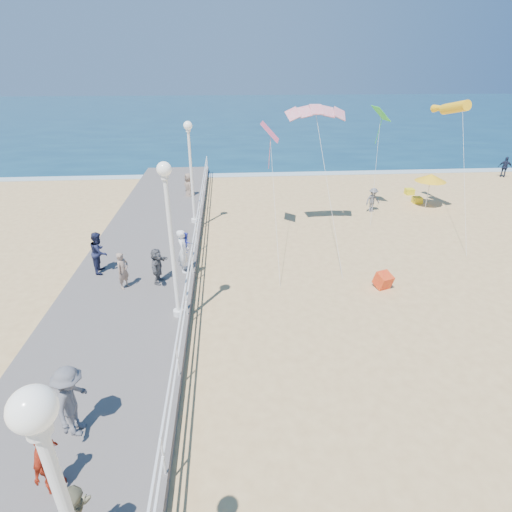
{
  "coord_description": "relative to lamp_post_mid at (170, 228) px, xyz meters",
  "views": [
    {
      "loc": [
        -3.55,
        -11.76,
        8.29
      ],
      "look_at": [
        -2.5,
        2.0,
        1.6
      ],
      "focal_mm": 28.0,
      "sensor_mm": 36.0,
      "label": 1
    }
  ],
  "objects": [
    {
      "name": "woman_holding_toddler",
      "position": [
        -0.05,
        3.25,
        -2.33
      ],
      "size": [
        0.5,
        0.71,
        1.86
      ],
      "primitive_type": "imported",
      "rotation": [
        0.0,
        0.0,
        1.48
      ],
      "color": "white",
      "rests_on": "boardwalk"
    },
    {
      "name": "surf_line",
      "position": [
        5.35,
        20.5,
        -3.63
      ],
      "size": [
        160.0,
        1.2,
        0.04
      ],
      "primitive_type": "cube",
      "color": "silver",
      "rests_on": "ground"
    },
    {
      "name": "beach_chair_left",
      "position": [
        14.24,
        12.45,
        -3.46
      ],
      "size": [
        0.55,
        0.55,
        0.4
      ],
      "primitive_type": "cube",
      "color": "yellow",
      "rests_on": "ground"
    },
    {
      "name": "spectator_6",
      "position": [
        -2.25,
        2.06,
        -2.52
      ],
      "size": [
        0.58,
        0.64,
        1.48
      ],
      "primitive_type": "imported",
      "rotation": [
        0.0,
        0.0,
        1.04
      ],
      "color": "gray",
      "rests_on": "boardwalk"
    },
    {
      "name": "box_kite",
      "position": [
        8.01,
        1.9,
        -3.36
      ],
      "size": [
        0.76,
        0.85,
        0.74
      ],
      "primitive_type": "cube",
      "rotation": [
        0.31,
        0.0,
        0.35
      ],
      "color": "red",
      "rests_on": "ground"
    },
    {
      "name": "spectator_3",
      "position": [
        -1.92,
        -6.15,
        -2.49
      ],
      "size": [
        0.4,
        0.91,
        1.55
      ],
      "primitive_type": "imported",
      "rotation": [
        0.0,
        0.0,
        1.55
      ],
      "color": "red",
      "rests_on": "boardwalk"
    },
    {
      "name": "boardwalk",
      "position": [
        -2.15,
        0.0,
        -3.46
      ],
      "size": [
        5.0,
        44.0,
        0.4
      ],
      "primitive_type": "cube",
      "color": "slate",
      "rests_on": "ground"
    },
    {
      "name": "beach_walker_c",
      "position": [
        -0.64,
        13.93,
        -2.72
      ],
      "size": [
        0.87,
        1.07,
        1.89
      ],
      "primitive_type": "imported",
      "rotation": [
        0.0,
        0.0,
        -1.24
      ],
      "color": "#816A59",
      "rests_on": "ground"
    },
    {
      "name": "ocean",
      "position": [
        5.35,
        65.0,
        -3.65
      ],
      "size": [
        160.0,
        90.0,
        0.05
      ],
      "primitive_type": "cube",
      "color": "#0C304A",
      "rests_on": "ground"
    },
    {
      "name": "spectator_2",
      "position": [
        -1.88,
        -4.72,
        -2.33
      ],
      "size": [
        0.76,
        1.24,
        1.87
      ],
      "primitive_type": "imported",
      "rotation": [
        0.0,
        0.0,
        1.51
      ],
      "color": "#56565B",
      "rests_on": "boardwalk"
    },
    {
      "name": "toddler_held",
      "position": [
        0.1,
        3.4,
        -1.99
      ],
      "size": [
        0.35,
        0.43,
        0.83
      ],
      "primitive_type": "imported",
      "rotation": [
        0.0,
        0.0,
        1.48
      ],
      "color": "blue",
      "rests_on": "boardwalk"
    },
    {
      "name": "kite_diamond_green",
      "position": [
        10.5,
        11.01,
        2.1
      ],
      "size": [
        0.89,
        1.16,
        0.78
      ],
      "primitive_type": "cube",
      "rotation": [
        0.77,
        0.0,
        1.65
      ],
      "color": "green"
    },
    {
      "name": "beach_walker_b",
      "position": [
        24.02,
        18.32,
        -2.85
      ],
      "size": [
        1.02,
        0.82,
        1.62
      ],
      "primitive_type": "imported",
      "rotation": [
        0.0,
        0.0,
        2.61
      ],
      "color": "#191F37",
      "rests_on": "ground"
    },
    {
      "name": "railing",
      "position": [
        0.3,
        0.0,
        -2.41
      ],
      "size": [
        0.05,
        42.0,
        0.55
      ],
      "color": "white",
      "rests_on": "boardwalk"
    },
    {
      "name": "lamp_post_far",
      "position": [
        0.0,
        9.0,
        0.0
      ],
      "size": [
        0.44,
        0.44,
        5.32
      ],
      "color": "white",
      "rests_on": "boardwalk"
    },
    {
      "name": "spectator_5",
      "position": [
        -1.0,
        2.37,
        -2.53
      ],
      "size": [
        0.69,
        1.42,
        1.47
      ],
      "primitive_type": "imported",
      "rotation": [
        0.0,
        0.0,
        1.37
      ],
      "color": "#535458",
      "rests_on": "boardwalk"
    },
    {
      "name": "beach_umbrella",
      "position": [
        14.42,
        11.6,
        -1.75
      ],
      "size": [
        1.9,
        1.9,
        2.14
      ],
      "color": "white",
      "rests_on": "ground"
    },
    {
      "name": "beach_walker_a",
      "position": [
        10.71,
        11.06,
        -2.92
      ],
      "size": [
        1.09,
        0.83,
        1.49
      ],
      "primitive_type": "imported",
      "rotation": [
        0.0,
        0.0,
        0.32
      ],
      "color": "#595B5E",
      "rests_on": "ground"
    },
    {
      "name": "kite_windsock",
      "position": [
        14.21,
        10.11,
        2.47
      ],
      "size": [
        1.07,
        3.06,
        1.16
      ],
      "primitive_type": "cylinder",
      "rotation": [
        1.36,
        0.0,
        0.17
      ],
      "color": "yellow"
    },
    {
      "name": "kite_parafoil",
      "position": [
        6.23,
        8.15,
        2.63
      ],
      "size": [
        2.96,
        0.94,
        0.65
      ],
      "primitive_type": null,
      "rotation": [
        0.44,
        0.0,
        0.0
      ],
      "color": "red"
    },
    {
      "name": "beach_chair_right",
      "position": [
        14.55,
        14.35,
        -3.46
      ],
      "size": [
        0.55,
        0.55,
        0.4
      ],
      "primitive_type": "cube",
      "color": "yellow",
      "rests_on": "ground"
    },
    {
      "name": "lamp_post_mid",
      "position": [
        0.0,
        0.0,
        0.0
      ],
      "size": [
        0.44,
        0.44,
        5.32
      ],
      "color": "white",
      "rests_on": "boardwalk"
    },
    {
      "name": "kite_diamond_pink",
      "position": [
        3.99,
        8.09,
        1.63
      ],
      "size": [
        1.06,
        1.35,
        0.89
      ],
      "primitive_type": "cube",
      "rotation": [
        0.81,
        0.0,
        1.38
      ],
      "color": "#FF5D7F"
    },
    {
      "name": "ground",
      "position": [
        5.35,
        0.0,
        -3.66
      ],
      "size": [
        160.0,
        160.0,
        0.0
      ],
      "primitive_type": "plane",
      "color": "tan",
      "rests_on": "ground"
    },
    {
      "name": "spectator_7",
      "position": [
        -3.51,
        3.52,
        -2.38
      ],
      "size": [
        0.7,
        0.88,
        1.75
      ],
      "primitive_type": "imported",
      "rotation": [
        0.0,
        0.0,
        1.62
      ],
      "color": "#1B1F3C",
      "rests_on": "boardwalk"
    }
  ]
}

